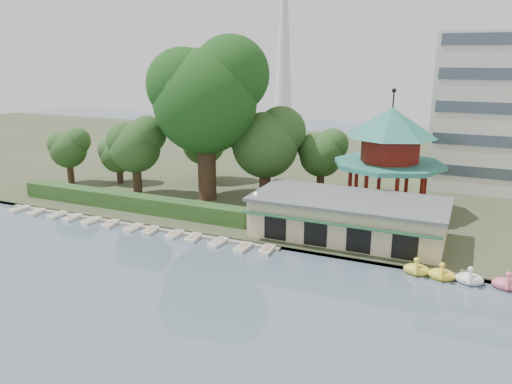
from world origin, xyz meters
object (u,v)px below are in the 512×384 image
Objects in this scene: dock at (134,223)px; boathouse at (348,217)px; pavilion at (390,149)px; big_tree at (207,93)px.

dock is 1.83× the size of boathouse.
big_tree is at bearing -169.66° from pavilion.
big_tree is (3.17, 11.00, 13.16)m from dock.
boathouse is at bearing -101.28° from pavilion.
boathouse is at bearing 12.24° from dock.
pavilion is at bearing 10.34° from big_tree.
big_tree reaches higher than pavilion.
boathouse is 22.64m from big_tree.
dock is at bearing -106.07° from big_tree.
dock is 17.44m from big_tree.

